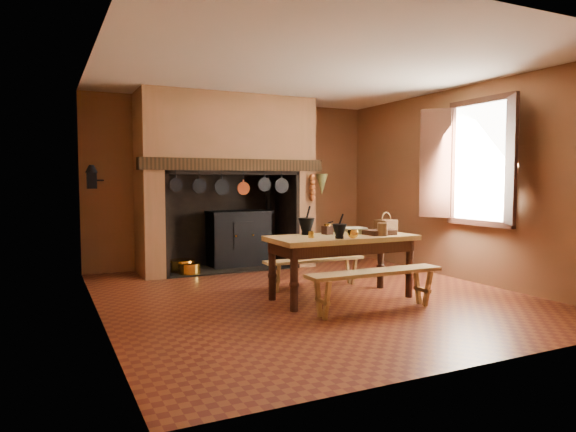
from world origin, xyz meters
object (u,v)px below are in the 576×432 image
object	(u,v)px
iron_range	(239,238)
bench_front	(375,281)
wicker_basket	(386,225)
work_table	(342,246)
coffee_grinder	(327,229)
mixing_bowl	(355,230)

from	to	relation	value
iron_range	bench_front	bearing A→B (deg)	-84.92
iron_range	wicker_basket	size ratio (longest dim) A/B	5.06
work_table	iron_range	bearing A→B (deg)	96.35
coffee_grinder	mixing_bowl	xyz separation A→B (m)	(0.38, -0.05, -0.02)
coffee_grinder	wicker_basket	bearing A→B (deg)	-12.69
work_table	wicker_basket	distance (m)	0.85
iron_range	bench_front	xyz separation A→B (m)	(0.31, -3.47, -0.14)
work_table	wicker_basket	xyz separation A→B (m)	(0.80, 0.19, 0.21)
wicker_basket	coffee_grinder	bearing A→B (deg)	162.82
work_table	mixing_bowl	distance (m)	0.36
mixing_bowl	wicker_basket	distance (m)	0.52
iron_range	mixing_bowl	xyz separation A→B (m)	(0.59, -2.63, 0.33)
work_table	mixing_bowl	xyz separation A→B (m)	(0.28, 0.14, 0.16)
wicker_basket	iron_range	bearing A→B (deg)	96.20
coffee_grinder	bench_front	bearing A→B (deg)	-96.73
mixing_bowl	wicker_basket	bearing A→B (deg)	5.57
iron_range	mixing_bowl	distance (m)	2.71
mixing_bowl	wicker_basket	size ratio (longest dim) A/B	0.96
bench_front	wicker_basket	xyz separation A→B (m)	(0.80, 0.89, 0.52)
bench_front	coffee_grinder	bearing A→B (deg)	95.80
iron_range	coffee_grinder	size ratio (longest dim) A/B	9.80
work_table	coffee_grinder	bearing A→B (deg)	114.96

